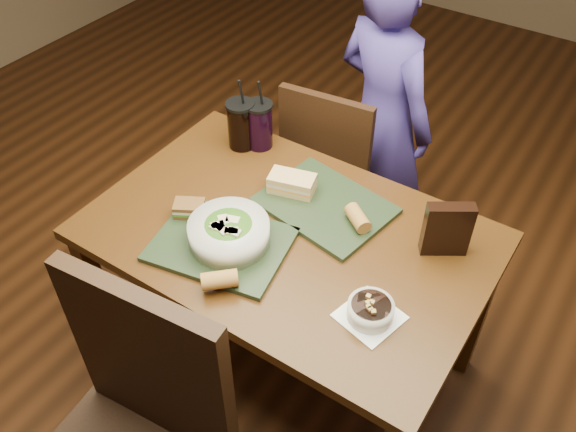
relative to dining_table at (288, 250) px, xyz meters
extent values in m
plane|color=#381C0B|center=(0.00, 0.00, -0.66)|extent=(6.00, 6.00, 0.00)
cube|color=#41250D|center=(-0.60, -0.38, -0.30)|extent=(0.06, 0.06, 0.71)
cube|color=#41250D|center=(-0.60, 0.38, -0.30)|extent=(0.06, 0.06, 0.71)
cube|color=#41250D|center=(0.60, 0.38, -0.30)|extent=(0.06, 0.06, 0.71)
cube|color=#41250D|center=(0.00, 0.00, 0.07)|extent=(1.30, 0.85, 0.04)
cube|color=black|center=(0.01, -0.66, 0.16)|extent=(0.48, 0.09, 0.57)
cube|color=black|center=(-0.19, 0.73, -0.24)|extent=(0.44, 0.44, 0.04)
cube|color=black|center=(-0.19, 0.55, 0.02)|extent=(0.40, 0.08, 0.47)
cube|color=black|center=(-0.36, 0.56, -0.46)|extent=(0.04, 0.04, 0.40)
cube|color=black|center=(-0.02, 0.56, -0.46)|extent=(0.04, 0.04, 0.40)
cube|color=black|center=(-0.36, 0.90, -0.46)|extent=(0.04, 0.04, 0.40)
cube|color=black|center=(-0.02, 0.90, -0.46)|extent=(0.04, 0.04, 0.40)
imported|color=#3E2F82|center=(-0.08, 0.84, 0.03)|extent=(0.58, 0.47, 1.39)
cube|color=black|center=(-0.14, -0.18, 0.10)|extent=(0.47, 0.39, 0.02)
cube|color=black|center=(0.04, 0.17, 0.10)|extent=(0.47, 0.39, 0.02)
cylinder|color=silver|center=(-0.12, -0.15, 0.15)|extent=(0.26, 0.26, 0.08)
ellipsoid|color=#427219|center=(-0.12, -0.15, 0.16)|extent=(0.21, 0.21, 0.06)
cube|color=beige|center=(-0.08, -0.18, 0.19)|extent=(0.05, 0.04, 0.01)
cube|color=beige|center=(-0.09, -0.18, 0.19)|extent=(0.05, 0.05, 0.01)
cube|color=beige|center=(-0.12, -0.14, 0.19)|extent=(0.05, 0.04, 0.01)
cube|color=beige|center=(-0.14, -0.18, 0.19)|extent=(0.05, 0.05, 0.01)
cube|color=beige|center=(-0.11, -0.19, 0.19)|extent=(0.05, 0.04, 0.01)
cube|color=beige|center=(-0.14, -0.19, 0.19)|extent=(0.05, 0.03, 0.01)
cube|color=beige|center=(-0.14, -0.15, 0.19)|extent=(0.05, 0.05, 0.01)
cube|color=white|center=(0.39, -0.16, 0.09)|extent=(0.20, 0.20, 0.00)
cylinder|color=silver|center=(0.39, -0.16, 0.12)|extent=(0.13, 0.13, 0.05)
cylinder|color=black|center=(0.39, -0.16, 0.14)|extent=(0.11, 0.11, 0.01)
cube|color=#B28947|center=(0.39, -0.16, 0.15)|extent=(0.02, 0.02, 0.01)
cube|color=#B28947|center=(0.38, -0.16, 0.15)|extent=(0.02, 0.02, 0.01)
cube|color=#B28947|center=(0.41, -0.18, 0.15)|extent=(0.02, 0.02, 0.01)
cube|color=#B28947|center=(0.37, -0.14, 0.15)|extent=(0.01, 0.01, 0.01)
cube|color=#B28947|center=(0.39, -0.18, 0.15)|extent=(0.02, 0.02, 0.01)
cube|color=#B28947|center=(0.39, -0.18, 0.15)|extent=(0.02, 0.02, 0.01)
cube|color=#593819|center=(-0.31, -0.13, 0.12)|extent=(0.12, 0.11, 0.01)
cube|color=#3F721E|center=(-0.31, -0.13, 0.13)|extent=(0.12, 0.11, 0.01)
cube|color=beige|center=(-0.31, -0.13, 0.14)|extent=(0.12, 0.11, 0.01)
cube|color=#593819|center=(-0.31, -0.13, 0.15)|extent=(0.12, 0.11, 0.01)
cube|color=tan|center=(-0.09, 0.16, 0.12)|extent=(0.17, 0.12, 0.02)
cube|color=orange|center=(-0.09, 0.16, 0.13)|extent=(0.17, 0.12, 0.01)
cube|color=beige|center=(-0.09, 0.16, 0.14)|extent=(0.17, 0.12, 0.01)
cube|color=tan|center=(-0.09, 0.16, 0.16)|extent=(0.17, 0.12, 0.02)
cylinder|color=#AD7533|center=(-0.03, -0.32, 0.14)|extent=(0.11, 0.11, 0.05)
cylinder|color=#AD7533|center=(0.18, 0.14, 0.13)|extent=(0.11, 0.10, 0.05)
cylinder|color=black|center=(-0.41, 0.30, 0.18)|extent=(0.10, 0.10, 0.18)
cylinder|color=black|center=(-0.41, 0.30, 0.27)|extent=(0.11, 0.11, 0.01)
cylinder|color=black|center=(-0.40, 0.30, 0.33)|extent=(0.01, 0.03, 0.11)
cylinder|color=black|center=(-0.35, 0.34, 0.18)|extent=(0.10, 0.10, 0.17)
cylinder|color=black|center=(-0.35, 0.34, 0.27)|extent=(0.11, 0.11, 0.01)
cylinder|color=black|center=(-0.34, 0.34, 0.32)|extent=(0.01, 0.03, 0.11)
cube|color=black|center=(0.46, 0.20, 0.19)|extent=(0.15, 0.12, 0.19)
camera|label=1|loc=(0.79, -1.19, 1.50)|focal=38.00mm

